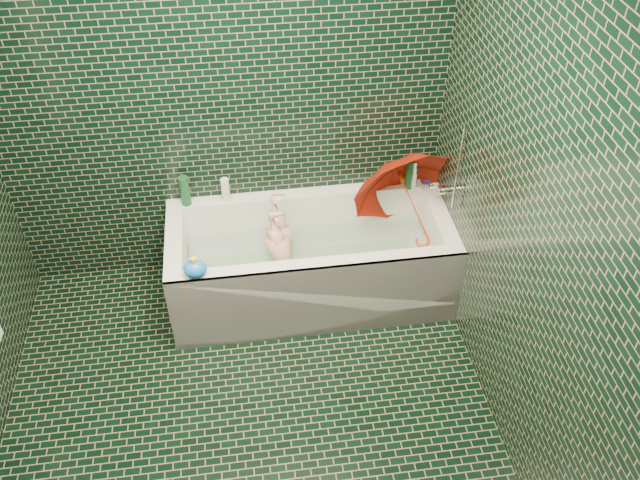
{
  "coord_description": "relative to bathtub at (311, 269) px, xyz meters",
  "views": [
    {
      "loc": [
        0.08,
        -2.0,
        3.14
      ],
      "look_at": [
        0.48,
        0.82,
        0.61
      ],
      "focal_mm": 38.0,
      "sensor_mm": 36.0,
      "label": 1
    }
  ],
  "objects": [
    {
      "name": "bath_toy",
      "position": [
        -0.67,
        -0.31,
        0.39
      ],
      "size": [
        0.16,
        0.15,
        0.13
      ],
      "rotation": [
        0.0,
        0.0,
        -0.38
      ],
      "color": "#1B77F7",
      "rests_on": "bathtub"
    },
    {
      "name": "bottle_right_tall",
      "position": [
        0.67,
        0.31,
        0.44
      ],
      "size": [
        0.07,
        0.07,
        0.2
      ],
      "primitive_type": "cylinder",
      "rotation": [
        0.0,
        0.0,
        0.39
      ],
      "color": "#154C25",
      "rests_on": "bathtub"
    },
    {
      "name": "umbrella",
      "position": [
        0.63,
        0.07,
        0.4
      ],
      "size": [
        0.88,
        0.91,
        0.94
      ],
      "primitive_type": "imported",
      "rotation": [
        0.42,
        -0.26,
        0.11
      ],
      "color": "red",
      "rests_on": "bathtub"
    },
    {
      "name": "child",
      "position": [
        -0.17,
        0.03,
        0.1
      ],
      "size": [
        0.87,
        0.49,
        0.25
      ],
      "primitive_type": "imported",
      "rotation": [
        -1.5,
        0.0,
        -1.82
      ],
      "color": "#F1B397",
      "rests_on": "bathtub"
    },
    {
      "name": "bottle_left_short",
      "position": [
        -0.48,
        0.34,
        0.42
      ],
      "size": [
        0.06,
        0.06,
        0.16
      ],
      "primitive_type": "cylinder",
      "rotation": [
        0.0,
        0.0,
        0.21
      ],
      "color": "white",
      "rests_on": "bathtub"
    },
    {
      "name": "faucet",
      "position": [
        0.81,
        0.01,
        0.56
      ],
      "size": [
        0.18,
        0.19,
        0.55
      ],
      "color": "silver",
      "rests_on": "wall_right"
    },
    {
      "name": "soap_bottle_c",
      "position": [
        0.68,
        0.36,
        0.34
      ],
      "size": [
        0.16,
        0.16,
        0.17
      ],
      "primitive_type": "imported",
      "rotation": [
        0.0,
        0.0,
        0.17
      ],
      "color": "#154C25",
      "rests_on": "bathtub"
    },
    {
      "name": "bottle_right_pump",
      "position": [
        0.69,
        0.3,
        0.44
      ],
      "size": [
        0.06,
        0.06,
        0.2
      ],
      "primitive_type": "cylinder",
      "rotation": [
        0.0,
        0.0,
        0.15
      ],
      "color": "silver",
      "rests_on": "bathtub"
    },
    {
      "name": "bottle_left_tall",
      "position": [
        -0.72,
        0.33,
        0.44
      ],
      "size": [
        0.08,
        0.08,
        0.2
      ],
      "primitive_type": "cylinder",
      "rotation": [
        0.0,
        0.0,
        -0.3
      ],
      "color": "#154C25",
      "rests_on": "bathtub"
    },
    {
      "name": "bath_mat",
      "position": [
        0.0,
        0.02,
        -0.06
      ],
      "size": [
        1.35,
        0.47,
        0.01
      ],
      "primitive_type": "cube",
      "color": "#4BD129",
      "rests_on": "bathtub"
    },
    {
      "name": "soap_bottle_a",
      "position": [
        0.73,
        0.33,
        0.34
      ],
      "size": [
        0.11,
        0.11,
        0.22
      ],
      "primitive_type": "imported",
      "rotation": [
        0.0,
        0.0,
        0.35
      ],
      "color": "white",
      "rests_on": "bathtub"
    },
    {
      "name": "water",
      "position": [
        0.0,
        0.02,
        0.09
      ],
      "size": [
        1.48,
        0.53,
        0.0
      ],
      "primitive_type": "cube",
      "color": "silver",
      "rests_on": "bathtub"
    },
    {
      "name": "rubber_duck",
      "position": [
        0.67,
        0.33,
        0.38
      ],
      "size": [
        0.11,
        0.08,
        0.09
      ],
      "rotation": [
        0.0,
        0.0,
        -0.12
      ],
      "color": "yellow",
      "rests_on": "bathtub"
    },
    {
      "name": "wall_back",
      "position": [
        -0.45,
        0.39,
        1.04
      ],
      "size": [
        2.8,
        0.0,
        2.8
      ],
      "primitive_type": "plane",
      "rotation": [
        1.57,
        0.0,
        0.0
      ],
      "color": "black",
      "rests_on": "floor"
    },
    {
      "name": "floor",
      "position": [
        -0.45,
        -1.01,
        -0.21
      ],
      "size": [
        2.8,
        2.8,
        0.0
      ],
      "primitive_type": "plane",
      "color": "black",
      "rests_on": "ground"
    },
    {
      "name": "wall_right",
      "position": [
        0.85,
        -1.01,
        1.04
      ],
      "size": [
        0.0,
        2.8,
        2.8
      ],
      "primitive_type": "plane",
      "rotation": [
        1.57,
        0.0,
        -1.57
      ],
      "color": "black",
      "rests_on": "floor"
    },
    {
      "name": "soap_bottle_b",
      "position": [
        0.8,
        0.31,
        0.34
      ],
      "size": [
        0.09,
        0.09,
        0.17
      ],
      "primitive_type": "imported",
      "rotation": [
        0.0,
        0.0,
        -0.19
      ],
      "color": "#461C6B",
      "rests_on": "bathtub"
    },
    {
      "name": "bathtub",
      "position": [
        0.0,
        0.0,
        0.0
      ],
      "size": [
        1.7,
        0.75,
        0.55
      ],
      "color": "white",
      "rests_on": "floor"
    }
  ]
}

